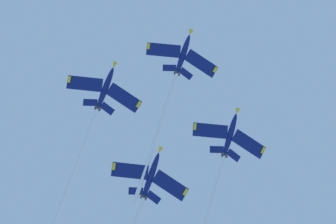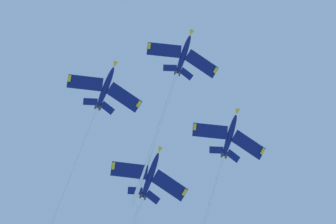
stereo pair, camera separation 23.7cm
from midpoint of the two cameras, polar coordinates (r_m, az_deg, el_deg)
jet_lead at (r=149.34m, az=0.32°, el=1.97°), size 36.15×31.46×23.98m
jet_left_wing at (r=147.11m, az=5.11°, el=-6.12°), size 41.01×35.13×26.68m
jet_right_wing at (r=145.29m, az=-7.66°, el=-1.60°), size 43.30×36.48×27.90m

